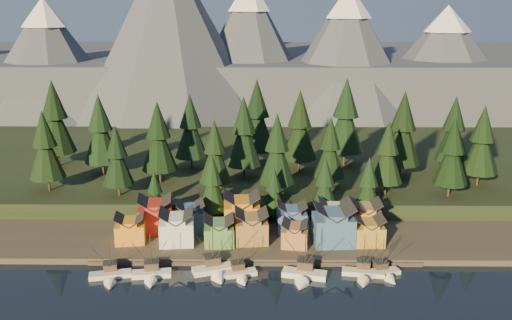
{
  "coord_description": "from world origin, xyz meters",
  "views": [
    {
      "loc": [
        1.51,
        -109.14,
        61.8
      ],
      "look_at": [
        0.17,
        30.0,
        21.99
      ],
      "focal_mm": 40.0,
      "sensor_mm": 36.0,
      "label": 1
    }
  ],
  "objects_px": {
    "boat_2": "(215,264)",
    "house_front_1": "(177,226)",
    "boat_3": "(240,269)",
    "house_back_1": "(190,216)",
    "boat_5": "(364,269)",
    "boat_4": "(304,269)",
    "boat_0": "(110,271)",
    "boat_6": "(385,268)",
    "boat_1": "(151,269)",
    "house_front_0": "(130,228)",
    "house_back_0": "(155,213)"
  },
  "relations": [
    {
      "from": "boat_4",
      "to": "house_back_1",
      "type": "height_order",
      "value": "boat_4"
    },
    {
      "from": "boat_6",
      "to": "house_front_0",
      "type": "relative_size",
      "value": 1.21
    },
    {
      "from": "boat_0",
      "to": "boat_6",
      "type": "bearing_deg",
      "value": -10.74
    },
    {
      "from": "boat_0",
      "to": "boat_6",
      "type": "distance_m",
      "value": 62.9
    },
    {
      "from": "house_front_1",
      "to": "boat_2",
      "type": "bearing_deg",
      "value": -58.11
    },
    {
      "from": "boat_5",
      "to": "house_back_0",
      "type": "bearing_deg",
      "value": 165.49
    },
    {
      "from": "house_front_1",
      "to": "boat_0",
      "type": "bearing_deg",
      "value": -133.39
    },
    {
      "from": "boat_4",
      "to": "house_back_1",
      "type": "bearing_deg",
      "value": 152.76
    },
    {
      "from": "boat_1",
      "to": "house_back_1",
      "type": "distance_m",
      "value": 25.01
    },
    {
      "from": "boat_0",
      "to": "boat_3",
      "type": "height_order",
      "value": "boat_0"
    },
    {
      "from": "boat_1",
      "to": "house_front_0",
      "type": "relative_size",
      "value": 1.39
    },
    {
      "from": "house_front_0",
      "to": "house_back_0",
      "type": "distance_m",
      "value": 8.92
    },
    {
      "from": "boat_6",
      "to": "house_back_0",
      "type": "height_order",
      "value": "house_back_0"
    },
    {
      "from": "boat_2",
      "to": "house_back_1",
      "type": "bearing_deg",
      "value": 92.02
    },
    {
      "from": "boat_3",
      "to": "house_front_1",
      "type": "height_order",
      "value": "house_front_1"
    },
    {
      "from": "boat_1",
      "to": "boat_2",
      "type": "distance_m",
      "value": 14.54
    },
    {
      "from": "house_front_0",
      "to": "boat_3",
      "type": "bearing_deg",
      "value": -37.21
    },
    {
      "from": "boat_5",
      "to": "house_back_1",
      "type": "bearing_deg",
      "value": 161.01
    },
    {
      "from": "boat_3",
      "to": "house_back_1",
      "type": "xyz_separation_m",
      "value": [
        -14.09,
        23.29,
        3.86
      ]
    },
    {
      "from": "boat_6",
      "to": "house_front_0",
      "type": "distance_m",
      "value": 63.88
    },
    {
      "from": "boat_4",
      "to": "house_back_0",
      "type": "height_order",
      "value": "boat_4"
    },
    {
      "from": "house_front_1",
      "to": "house_back_1",
      "type": "bearing_deg",
      "value": 66.71
    },
    {
      "from": "boat_3",
      "to": "boat_6",
      "type": "bearing_deg",
      "value": -13.99
    },
    {
      "from": "boat_0",
      "to": "house_front_0",
      "type": "height_order",
      "value": "boat_0"
    },
    {
      "from": "boat_0",
      "to": "boat_6",
      "type": "relative_size",
      "value": 1.07
    },
    {
      "from": "boat_2",
      "to": "boat_3",
      "type": "xyz_separation_m",
      "value": [
        5.83,
        -1.53,
        -0.49
      ]
    },
    {
      "from": "boat_4",
      "to": "house_front_1",
      "type": "bearing_deg",
      "value": 165.21
    },
    {
      "from": "boat_2",
      "to": "house_front_1",
      "type": "relative_size",
      "value": 1.36
    },
    {
      "from": "boat_6",
      "to": "house_back_0",
      "type": "bearing_deg",
      "value": 140.93
    },
    {
      "from": "boat_5",
      "to": "boat_6",
      "type": "relative_size",
      "value": 1.1
    },
    {
      "from": "boat_0",
      "to": "house_back_1",
      "type": "height_order",
      "value": "house_back_1"
    },
    {
      "from": "boat_3",
      "to": "boat_4",
      "type": "xyz_separation_m",
      "value": [
        14.55,
        -0.68,
        0.54
      ]
    },
    {
      "from": "house_front_1",
      "to": "boat_5",
      "type": "bearing_deg",
      "value": -24.3
    },
    {
      "from": "boat_0",
      "to": "boat_4",
      "type": "bearing_deg",
      "value": -11.88
    },
    {
      "from": "boat_2",
      "to": "boat_4",
      "type": "bearing_deg",
      "value": -24.97
    },
    {
      "from": "boat_5",
      "to": "house_back_0",
      "type": "relative_size",
      "value": 1.11
    },
    {
      "from": "boat_6",
      "to": "house_back_1",
      "type": "height_order",
      "value": "house_back_1"
    },
    {
      "from": "boat_6",
      "to": "house_front_1",
      "type": "height_order",
      "value": "house_front_1"
    },
    {
      "from": "boat_4",
      "to": "house_back_1",
      "type": "relative_size",
      "value": 1.47
    },
    {
      "from": "house_front_1",
      "to": "boat_6",
      "type": "bearing_deg",
      "value": -22.06
    },
    {
      "from": "boat_0",
      "to": "house_front_1",
      "type": "distance_m",
      "value": 21.58
    },
    {
      "from": "boat_5",
      "to": "house_front_1",
      "type": "height_order",
      "value": "house_front_1"
    },
    {
      "from": "boat_4",
      "to": "boat_5",
      "type": "distance_m",
      "value": 13.8
    },
    {
      "from": "boat_4",
      "to": "house_front_0",
      "type": "height_order",
      "value": "boat_4"
    },
    {
      "from": "boat_5",
      "to": "boat_2",
      "type": "bearing_deg",
      "value": -172.54
    },
    {
      "from": "boat_5",
      "to": "house_back_0",
      "type": "height_order",
      "value": "house_back_0"
    },
    {
      "from": "boat_0",
      "to": "house_front_0",
      "type": "distance_m",
      "value": 17.75
    },
    {
      "from": "boat_1",
      "to": "house_front_1",
      "type": "distance_m",
      "value": 17.04
    },
    {
      "from": "boat_5",
      "to": "house_back_1",
      "type": "xyz_separation_m",
      "value": [
        -42.4,
        22.93,
        3.87
      ]
    },
    {
      "from": "boat_2",
      "to": "boat_4",
      "type": "xyz_separation_m",
      "value": [
        20.38,
        -2.21,
        0.05
      ]
    }
  ]
}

